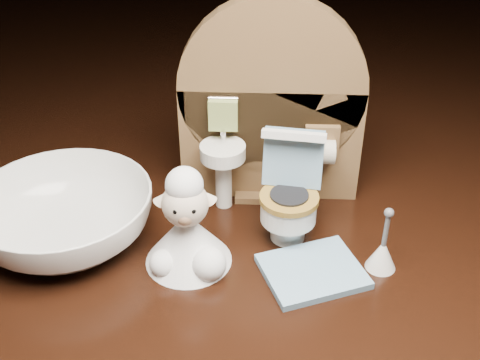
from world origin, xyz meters
name	(u,v)px	position (x,y,z in m)	size (l,w,h in m)	color
backdrop_panel	(270,115)	(0.00, 0.06, 0.07)	(0.13, 0.05, 0.15)	brown
toy_toilet	(290,197)	(0.01, 0.02, 0.03)	(0.04, 0.05, 0.08)	white
bath_mat	(313,271)	(0.03, -0.03, 0.00)	(0.06, 0.05, 0.00)	#729CBA
toilet_brush	(382,252)	(0.07, -0.02, 0.01)	(0.02, 0.02, 0.05)	white
plush_lamb	(187,232)	(-0.05, -0.02, 0.03)	(0.06, 0.06, 0.07)	white
ceramic_bowl	(65,217)	(-0.14, 0.00, 0.02)	(0.12, 0.12, 0.04)	white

